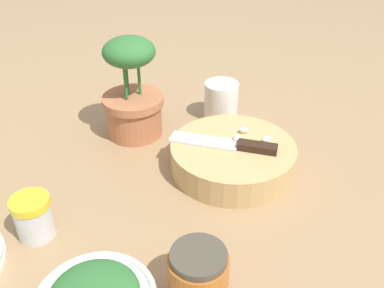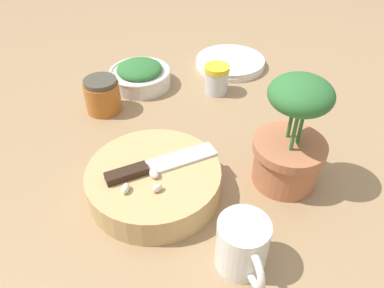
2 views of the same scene
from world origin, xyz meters
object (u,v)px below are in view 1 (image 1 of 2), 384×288
cutting_board (233,157)px  coffee_mug (222,100)px  chef_knife (229,144)px  garlic_cloves (248,137)px  spice_jar (34,217)px  honey_jar (198,275)px  potted_herb (133,95)px

cutting_board → coffee_mug: 0.19m
chef_knife → garlic_cloves: (0.04, -0.02, 0.00)m
spice_jar → honey_jar: 0.26m
coffee_mug → potted_herb: 0.20m
coffee_mug → honey_jar: size_ratio=1.35×
garlic_cloves → spice_jar: 0.38m
chef_knife → coffee_mug: (0.16, 0.11, -0.01)m
spice_jar → honey_jar: honey_jar is taller
spice_jar → honey_jar: bearing=-79.9°
chef_knife → coffee_mug: coffee_mug is taller
cutting_board → spice_jar: (-0.31, 0.16, 0.01)m
chef_knife → spice_jar: spice_jar is taller
spice_jar → chef_knife: bearing=-26.8°
potted_herb → honey_jar: bearing=-128.2°
garlic_cloves → chef_knife: bearing=156.2°
garlic_cloves → spice_jar: size_ratio=0.99×
cutting_board → honey_jar: size_ratio=2.91×
garlic_cloves → spice_jar: spice_jar is taller
garlic_cloves → honey_jar: (-0.29, -0.09, -0.02)m
cutting_board → potted_herb: (-0.00, 0.22, 0.06)m
honey_jar → potted_herb: potted_herb is taller
cutting_board → garlic_cloves: size_ratio=3.34×
honey_jar → cutting_board: bearing=21.1°
chef_knife → potted_herb: potted_herb is taller
coffee_mug → spice_jar: bearing=174.9°
chef_knife → garlic_cloves: size_ratio=2.83×
garlic_cloves → spice_jar: bearing=153.6°
honey_jar → garlic_cloves: bearing=16.9°
cutting_board → coffee_mug: bearing=37.2°
garlic_cloves → honey_jar: bearing=-163.1°
honey_jar → potted_herb: (0.26, 0.33, 0.05)m
spice_jar → potted_herb: (0.30, 0.07, 0.05)m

